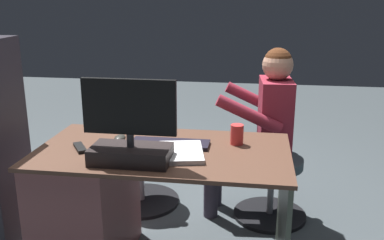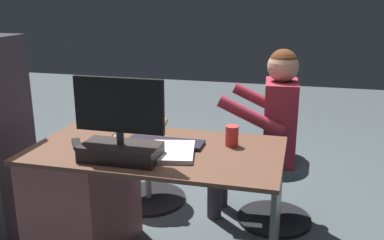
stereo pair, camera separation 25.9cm
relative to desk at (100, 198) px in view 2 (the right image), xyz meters
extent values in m
plane|color=#3F474C|center=(-0.35, -0.34, -0.38)|extent=(10.00, 10.00, 0.00)
cube|color=brown|center=(-0.35, 0.00, 0.33)|extent=(1.33, 0.73, 0.02)
cube|color=#8A5050|center=(0.09, 0.00, -0.03)|extent=(0.42, 0.67, 0.69)
cube|color=#4B5648|center=(-0.99, 0.00, -0.03)|extent=(0.02, 0.65, 0.69)
cube|color=black|center=(-0.24, 0.20, 0.38)|extent=(0.39, 0.20, 0.08)
cylinder|color=#333338|center=(-0.24, 0.20, 0.45)|extent=(0.04, 0.04, 0.06)
cube|color=black|center=(-0.24, 0.20, 0.61)|extent=(0.45, 0.02, 0.27)
cube|color=black|center=(-0.24, 0.19, 0.61)|extent=(0.41, 0.00, 0.24)
cube|color=black|center=(-0.38, -0.07, 0.35)|extent=(0.42, 0.14, 0.02)
ellipsoid|color=#2C2C27|center=(-0.09, -0.09, 0.35)|extent=(0.06, 0.10, 0.04)
cylinder|color=red|center=(-0.73, -0.14, 0.39)|extent=(0.07, 0.07, 0.11)
cube|color=black|center=(0.08, 0.07, 0.35)|extent=(0.12, 0.15, 0.02)
cube|color=silver|center=(-0.46, 0.06, 0.35)|extent=(0.28, 0.34, 0.02)
cylinder|color=black|center=(-0.01, -0.76, -0.37)|extent=(0.56, 0.56, 0.03)
cylinder|color=gray|center=(-0.01, -0.76, -0.18)|extent=(0.04, 0.04, 0.35)
cylinder|color=#45404A|center=(-0.01, -0.76, 0.03)|extent=(0.43, 0.43, 0.06)
ellipsoid|color=#D5AF7E|center=(-0.01, -0.76, 0.16)|extent=(0.20, 0.17, 0.21)
sphere|color=#D5AF7E|center=(-0.01, -0.76, 0.33)|extent=(0.16, 0.16, 0.16)
sphere|color=beige|center=(-0.01, -0.83, 0.32)|extent=(0.06, 0.06, 0.06)
sphere|color=#D5AF7E|center=(-0.07, -0.76, 0.39)|extent=(0.07, 0.07, 0.07)
sphere|color=#D5AF7E|center=(0.05, -0.76, 0.39)|extent=(0.07, 0.07, 0.07)
cylinder|color=#D5AF7E|center=(-0.11, -0.79, 0.20)|extent=(0.06, 0.16, 0.10)
cylinder|color=#D5AF7E|center=(0.09, -0.79, 0.20)|extent=(0.06, 0.16, 0.10)
cylinder|color=#D5AF7E|center=(-0.06, -0.87, 0.09)|extent=(0.07, 0.12, 0.07)
cylinder|color=#D5AF7E|center=(0.04, -0.87, 0.09)|extent=(0.07, 0.12, 0.07)
cylinder|color=black|center=(-0.95, -0.68, -0.37)|extent=(0.50, 0.50, 0.03)
cylinder|color=gray|center=(-0.95, -0.68, -0.18)|extent=(0.04, 0.04, 0.35)
cylinder|color=#44565D|center=(-0.95, -0.68, 0.03)|extent=(0.41, 0.41, 0.06)
cube|color=maroon|center=(-0.95, -0.68, 0.32)|extent=(0.22, 0.33, 0.54)
sphere|color=tan|center=(-0.95, -0.68, 0.69)|extent=(0.20, 0.20, 0.20)
sphere|color=#532C17|center=(-0.95, -0.68, 0.71)|extent=(0.18, 0.18, 0.18)
cylinder|color=maroon|center=(-0.79, -0.50, 0.41)|extent=(0.43, 0.11, 0.25)
cylinder|color=maroon|center=(-0.82, -0.89, 0.41)|extent=(0.43, 0.11, 0.25)
cylinder|color=#3A3342|center=(-0.74, -0.61, 0.08)|extent=(0.41, 0.14, 0.11)
cylinder|color=#3A3342|center=(-0.54, -0.63, -0.16)|extent=(0.10, 0.10, 0.43)
cylinder|color=#3A3342|center=(-0.76, -0.79, 0.08)|extent=(0.41, 0.14, 0.11)
cylinder|color=#3A3342|center=(-0.55, -0.80, -0.16)|extent=(0.10, 0.10, 0.43)
camera|label=1|loc=(-0.82, 2.09, 1.12)|focal=40.59mm
camera|label=2|loc=(-1.07, 2.04, 1.12)|focal=40.59mm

